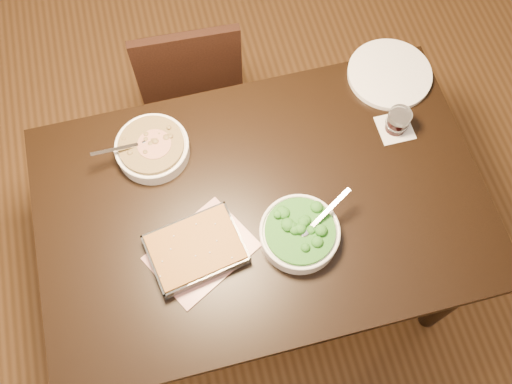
{
  "coord_description": "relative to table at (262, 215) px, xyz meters",
  "views": [
    {
      "loc": [
        -0.19,
        -0.67,
        2.39
      ],
      "look_at": [
        -0.02,
        0.02,
        0.8
      ],
      "focal_mm": 40.0,
      "sensor_mm": 36.0,
      "label": 1
    }
  ],
  "objects": [
    {
      "name": "ground",
      "position": [
        0.0,
        0.0,
        -0.65
      ],
      "size": [
        4.0,
        4.0,
        0.0
      ],
      "primitive_type": "plane",
      "color": "#432913",
      "rests_on": "ground"
    },
    {
      "name": "table",
      "position": [
        0.0,
        0.0,
        0.0
      ],
      "size": [
        1.4,
        0.9,
        0.75
      ],
      "color": "black",
      "rests_on": "ground"
    },
    {
      "name": "magazine_a",
      "position": [
        -0.22,
        -0.11,
        0.1
      ],
      "size": [
        0.36,
        0.33,
        0.01
      ],
      "primitive_type": "cube",
      "rotation": [
        0.0,
        0.0,
        0.5
      ],
      "color": "#BA3735",
      "rests_on": "table"
    },
    {
      "name": "coaster",
      "position": [
        0.49,
        0.15,
        0.1
      ],
      "size": [
        0.11,
        0.11,
        0.0
      ],
      "primitive_type": "cube",
      "color": "white",
      "rests_on": "table"
    },
    {
      "name": "stew_bowl",
      "position": [
        -0.3,
        0.26,
        0.13
      ],
      "size": [
        0.26,
        0.24,
        0.09
      ],
      "color": "white",
      "rests_on": "table"
    },
    {
      "name": "broccoli_bowl",
      "position": [
        0.08,
        -0.14,
        0.13
      ],
      "size": [
        0.26,
        0.24,
        0.09
      ],
      "color": "white",
      "rests_on": "table"
    },
    {
      "name": "baking_dish",
      "position": [
        -0.23,
        -0.1,
        0.12
      ],
      "size": [
        0.3,
        0.25,
        0.05
      ],
      "rotation": [
        0.0,
        0.0,
        0.18
      ],
      "color": "silver",
      "rests_on": "table"
    },
    {
      "name": "wine_tumbler",
      "position": [
        0.49,
        0.15,
        0.14
      ],
      "size": [
        0.08,
        0.08,
        0.09
      ],
      "color": "black",
      "rests_on": "coaster"
    },
    {
      "name": "dinner_plate",
      "position": [
        0.55,
        0.36,
        0.11
      ],
      "size": [
        0.29,
        0.29,
        0.02
      ],
      "primitive_type": "cylinder",
      "color": "white",
      "rests_on": "table"
    },
    {
      "name": "chair_far",
      "position": [
        -0.11,
        0.73,
        -0.19
      ],
      "size": [
        0.41,
        0.41,
        0.84
      ],
      "rotation": [
        0.0,
        0.0,
        3.09
      ],
      "color": "black",
      "rests_on": "ground"
    }
  ]
}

